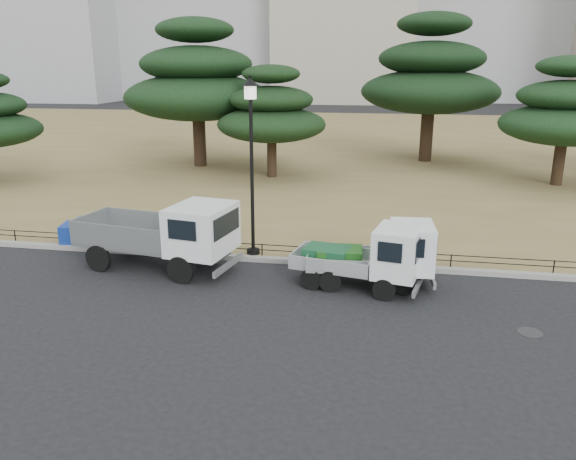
% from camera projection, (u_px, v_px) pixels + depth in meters
% --- Properties ---
extents(ground, '(220.00, 220.00, 0.00)m').
position_uv_depth(ground, '(275.00, 294.00, 15.73)').
color(ground, black).
extents(lawn, '(120.00, 56.00, 0.15)m').
position_uv_depth(lawn, '(352.00, 144.00, 44.57)').
color(lawn, olive).
rests_on(lawn, ground).
extents(curb, '(120.00, 0.25, 0.16)m').
position_uv_depth(curb, '(291.00, 261.00, 18.16)').
color(curb, gray).
rests_on(curb, ground).
extents(truck_large, '(5.22, 2.74, 2.16)m').
position_uv_depth(truck_large, '(164.00, 232.00, 17.37)').
color(truck_large, black).
rests_on(truck_large, ground).
extents(truck_kei_front, '(3.79, 2.18, 1.89)m').
position_uv_depth(truck_kei_front, '(366.00, 257.00, 15.94)').
color(truck_kei_front, black).
rests_on(truck_kei_front, ground).
extents(truck_kei_rear, '(3.64, 1.74, 1.86)m').
position_uv_depth(truck_kei_rear, '(380.00, 254.00, 16.17)').
color(truck_kei_rear, black).
rests_on(truck_kei_rear, ground).
extents(street_lamp, '(0.51, 0.51, 5.65)m').
position_uv_depth(street_lamp, '(251.00, 138.00, 17.56)').
color(street_lamp, black).
rests_on(street_lamp, lawn).
extents(pipe_fence, '(38.00, 0.04, 0.40)m').
position_uv_depth(pipe_fence, '(292.00, 249.00, 18.20)').
color(pipe_fence, black).
rests_on(pipe_fence, lawn).
extents(tarp_pile, '(1.53, 1.25, 0.91)m').
position_uv_depth(tarp_pile, '(83.00, 231.00, 19.86)').
color(tarp_pile, '#14359F').
rests_on(tarp_pile, lawn).
extents(manhole, '(0.60, 0.60, 0.01)m').
position_uv_depth(manhole, '(530.00, 332.00, 13.49)').
color(manhole, '#2D2D30').
rests_on(manhole, ground).
extents(pine_west_near, '(8.67, 8.67, 8.66)m').
position_uv_depth(pine_west_near, '(197.00, 82.00, 33.29)').
color(pine_west_near, black).
rests_on(pine_west_near, lawn).
extents(pine_center_left, '(5.93, 5.93, 6.03)m').
position_uv_depth(pine_center_left, '(271.00, 113.00, 30.33)').
color(pine_center_left, black).
rests_on(pine_center_left, lawn).
extents(pine_center_right, '(8.58, 8.58, 9.10)m').
position_uv_depth(pine_center_right, '(431.00, 77.00, 34.91)').
color(pine_center_right, black).
rests_on(pine_center_right, lawn).
extents(pine_east_near, '(6.41, 6.41, 6.48)m').
position_uv_depth(pine_east_near, '(566.00, 112.00, 28.16)').
color(pine_east_near, black).
rests_on(pine_east_near, lawn).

